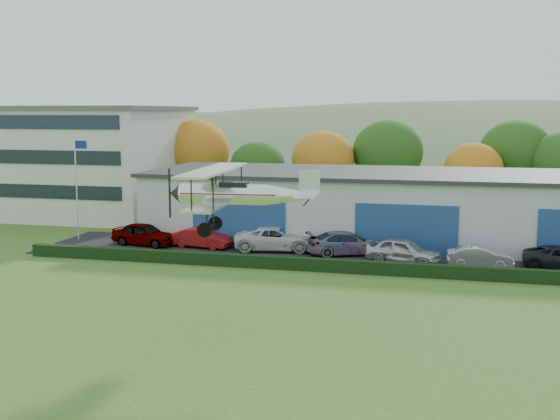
% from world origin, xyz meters
% --- Properties ---
extents(ground, '(300.00, 300.00, 0.00)m').
position_xyz_m(ground, '(0.00, 0.00, 0.00)').
color(ground, '#336720').
rests_on(ground, ground).
extents(apron, '(48.00, 9.00, 0.05)m').
position_xyz_m(apron, '(3.00, 21.00, 0.03)').
color(apron, black).
rests_on(apron, ground).
extents(hedge, '(46.00, 0.60, 0.80)m').
position_xyz_m(hedge, '(3.00, 16.20, 0.40)').
color(hedge, black).
rests_on(hedge, ground).
extents(hangar, '(40.60, 12.60, 5.30)m').
position_xyz_m(hangar, '(5.00, 27.98, 2.66)').
color(hangar, '#B2B7BC').
rests_on(hangar, ground).
extents(office_block, '(20.60, 15.60, 10.40)m').
position_xyz_m(office_block, '(-28.00, 35.00, 5.21)').
color(office_block, silver).
rests_on(office_block, ground).
extents(flagpole, '(1.05, 0.10, 8.00)m').
position_xyz_m(flagpole, '(-19.88, 22.00, 4.78)').
color(flagpole, silver).
rests_on(flagpole, ground).
extents(tree_belt, '(75.70, 13.22, 10.12)m').
position_xyz_m(tree_belt, '(0.85, 40.62, 5.61)').
color(tree_belt, '#3D2614').
rests_on(tree_belt, ground).
extents(distant_hills, '(430.00, 196.00, 56.00)m').
position_xyz_m(distant_hills, '(-4.38, 140.00, -13.05)').
color(distant_hills, '#4C6642').
rests_on(distant_hills, ground).
extents(car_0, '(5.14, 2.74, 1.67)m').
position_xyz_m(car_0, '(-14.10, 21.18, 0.88)').
color(car_0, gray).
rests_on(car_0, apron).
extents(car_1, '(4.54, 2.15, 1.44)m').
position_xyz_m(car_1, '(-9.59, 21.32, 0.77)').
color(car_1, maroon).
rests_on(car_1, apron).
extents(car_2, '(6.35, 3.66, 1.66)m').
position_xyz_m(car_2, '(-4.07, 21.64, 0.88)').
color(car_2, silver).
rests_on(car_2, apron).
extents(car_3, '(5.93, 4.12, 1.59)m').
position_xyz_m(car_3, '(1.00, 21.38, 0.85)').
color(car_3, gray).
rests_on(car_3, apron).
extents(car_4, '(5.29, 3.35, 1.68)m').
position_xyz_m(car_4, '(5.04, 19.44, 0.89)').
color(car_4, silver).
rests_on(car_4, apron).
extents(car_5, '(4.18, 1.68, 1.35)m').
position_xyz_m(car_5, '(9.83, 19.59, 0.73)').
color(car_5, silver).
rests_on(car_5, apron).
extents(biplane, '(6.86, 7.88, 2.94)m').
position_xyz_m(biplane, '(-1.56, 4.09, 6.31)').
color(biplane, silver).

